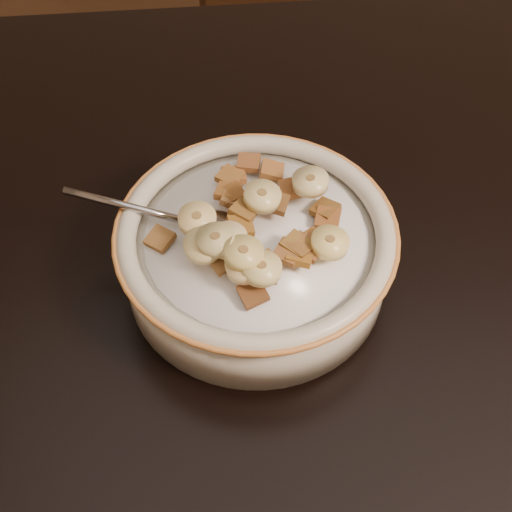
{
  "coord_description": "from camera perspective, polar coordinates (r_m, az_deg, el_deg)",
  "views": [
    {
      "loc": [
        -0.29,
        -0.37,
        1.26
      ],
      "look_at": [
        -0.27,
        0.01,
        0.78
      ],
      "focal_mm": 50.0,
      "sensor_mm": 36.0,
      "label": 1
    }
  ],
  "objects": [
    {
      "name": "banana_slice_10",
      "position": [
        0.57,
        -4.73,
        2.94
      ],
      "size": [
        0.03,
        0.03,
        0.01
      ],
      "primitive_type": "cylinder",
      "rotation": [
        0.04,
        -0.09,
        1.47
      ],
      "color": "#E8C87A",
      "rests_on": "milk"
    },
    {
      "name": "cereal_square_21",
      "position": [
        0.59,
        -7.7,
        1.36
      ],
      "size": [
        0.03,
        0.03,
        0.01
      ],
      "primitive_type": "cube",
      "rotation": [
        -0.17,
        0.04,
        2.49
      ],
      "color": "brown",
      "rests_on": "milk"
    },
    {
      "name": "cereal_square_16",
      "position": [
        0.63,
        1.29,
        6.88
      ],
      "size": [
        0.02,
        0.02,
        0.01
      ],
      "primitive_type": "cube",
      "rotation": [
        0.23,
        0.04,
        1.39
      ],
      "color": "brown",
      "rests_on": "milk"
    },
    {
      "name": "banana_slice_4",
      "position": [
        0.56,
        -4.24,
        0.86
      ],
      "size": [
        0.04,
        0.04,
        0.01
      ],
      "primitive_type": "cylinder",
      "rotation": [
        -0.07,
        -0.12,
        1.73
      ],
      "color": "#ECDA85",
      "rests_on": "milk"
    },
    {
      "name": "banana_slice_1",
      "position": [
        0.55,
        -2.33,
        1.26
      ],
      "size": [
        0.03,
        0.03,
        0.01
      ],
      "primitive_type": "cylinder",
      "rotation": [
        -0.03,
        -0.03,
        0.06
      ],
      "color": "beige",
      "rests_on": "milk"
    },
    {
      "name": "cereal_square_4",
      "position": [
        0.57,
        -3.0,
        0.83
      ],
      "size": [
        0.03,
        0.03,
        0.01
      ],
      "primitive_type": "cube",
      "rotation": [
        0.06,
        -0.02,
        0.32
      ],
      "color": "brown",
      "rests_on": "milk"
    },
    {
      "name": "cereal_square_8",
      "position": [
        0.6,
        -1.77,
        4.6
      ],
      "size": [
        0.03,
        0.03,
        0.01
      ],
      "primitive_type": "cube",
      "rotation": [
        0.2,
        0.15,
        1.28
      ],
      "color": "brown",
      "rests_on": "milk"
    },
    {
      "name": "milk",
      "position": [
        0.59,
        -0.0,
        1.45
      ],
      "size": [
        0.19,
        0.19,
        0.0
      ],
      "primitive_type": "cylinder",
      "color": "white",
      "rests_on": "cereal_bowl"
    },
    {
      "name": "cereal_square_0",
      "position": [
        0.61,
        5.55,
        3.75
      ],
      "size": [
        0.03,
        0.03,
        0.01
      ],
      "primitive_type": "cube",
      "rotation": [
        -0.17,
        0.0,
        0.82
      ],
      "color": "brown",
      "rests_on": "milk"
    },
    {
      "name": "banana_slice_0",
      "position": [
        0.57,
        5.92,
        1.06
      ],
      "size": [
        0.04,
        0.04,
        0.01
      ],
      "primitive_type": "cylinder",
      "rotation": [
        0.04,
        0.06,
        0.51
      ],
      "color": "#FFD57B",
      "rests_on": "milk"
    },
    {
      "name": "banana_slice_5",
      "position": [
        0.54,
        -1.01,
        0.22
      ],
      "size": [
        0.04,
        0.04,
        0.01
      ],
      "primitive_type": "cylinder",
      "rotation": [
        0.09,
        -0.09,
        2.2
      ],
      "color": "#F0D075",
      "rests_on": "milk"
    },
    {
      "name": "cereal_square_1",
      "position": [
        0.57,
        3.57,
        0.02
      ],
      "size": [
        0.03,
        0.03,
        0.01
      ],
      "primitive_type": "cube",
      "rotation": [
        0.18,
        -0.02,
        2.8
      ],
      "color": "brown",
      "rests_on": "milk"
    },
    {
      "name": "banana_slice_3",
      "position": [
        0.58,
        0.5,
        4.79
      ],
      "size": [
        0.04,
        0.04,
        0.01
      ],
      "primitive_type": "cylinder",
      "rotation": [
        0.01,
        -0.14,
        2.81
      ],
      "color": "tan",
      "rests_on": "milk"
    },
    {
      "name": "chair",
      "position": [
        1.45,
        3.15,
        16.26
      ],
      "size": [
        0.48,
        0.48,
        0.84
      ],
      "primitive_type": "cube",
      "rotation": [
        0.0,
        0.0,
        0.34
      ],
      "color": "black",
      "rests_on": "floor"
    },
    {
      "name": "banana_slice_7",
      "position": [
        0.54,
        0.45,
        -1.01
      ],
      "size": [
        0.04,
        0.04,
        0.01
      ],
      "primitive_type": "cylinder",
      "rotation": [
        0.07,
        0.02,
        2.21
      ],
      "color": "#F1E28C",
      "rests_on": "milk"
    },
    {
      "name": "cereal_square_15",
      "position": [
        0.55,
        -0.25,
        -3.01
      ],
      "size": [
        0.03,
        0.03,
        0.01
      ],
      "primitive_type": "cube",
      "rotation": [
        0.2,
        -0.14,
        0.37
      ],
      "color": "brown",
      "rests_on": "milk"
    },
    {
      "name": "cereal_square_20",
      "position": [
        0.55,
        0.66,
        -1.28
      ],
      "size": [
        0.02,
        0.02,
        0.01
      ],
      "primitive_type": "cube",
      "rotation": [
        -0.16,
        0.09,
        3.02
      ],
      "color": "brown",
      "rests_on": "milk"
    },
    {
      "name": "banana_slice_8",
      "position": [
        0.55,
        -3.25,
        1.3
      ],
      "size": [
        0.03,
        0.03,
        0.01
      ],
      "primitive_type": "cylinder",
      "rotation": [
        0.05,
        0.08,
        3.1
      ],
      "color": "#D1C876",
      "rests_on": "milk"
    },
    {
      "name": "banana_slice_6",
      "position": [
        0.56,
        -2.22,
        1.25
      ],
      "size": [
        0.04,
        0.04,
        0.02
      ],
      "primitive_type": "cylinder",
      "rotation": [
        -0.12,
        -0.13,
        2.14
      ],
      "color": "beige",
      "rests_on": "milk"
    },
    {
      "name": "banana_slice_2",
      "position": [
        0.6,
        4.36,
        5.94
      ],
      "size": [
        0.04,
        0.04,
        0.01
      ],
      "primitive_type": "cylinder",
      "rotation": [
        -0.05,
        -0.05,
        0.33
      ],
      "color": "#F4E297",
      "rests_on": "milk"
    },
    {
      "name": "cereal_square_14",
      "position": [
        0.57,
        3.59,
        0.83
      ],
      "size": [
        0.03,
        0.03,
        0.01
      ],
      "primitive_type": "cube",
      "rotation": [
        0.07,
        -0.04,
        2.32
      ],
      "color": "brown",
      "rests_on": "milk"
    },
    {
      "name": "banana_slice_9",
      "position": [
        0.55,
        -0.87,
        -0.76
      ],
      "size": [
        0.04,
        0.04,
        0.01
      ],
      "primitive_type": "cylinder",
      "rotation": [
        -0.14,
        0.05,
        1.89
      ],
      "color": "#FFDA84",
      "rests_on": "milk"
    },
    {
      "name": "cereal_square_6",
      "position": [
        0.58,
        -1.25,
        3.02
      ],
      "size": [
        0.03,
        0.03,
        0.01
      ],
      "primitive_type": "cube",
      "rotation": [
        0.13,
        -0.03,
        2.78
      ],
      "color": "brown",
      "rests_on": "milk"
    },
    {
      "name": "cereal_square_13",
      "position": [
        0.57,
        2.62,
        0.33
      ],
      "size": [
        0.03,
        0.03,
        0.01
      ],
      "primitive_type": "cube",
      "rotation": [
        -0.15,
        0.01,
        2.55
      ],
      "color": "brown",
      "rests_on": "milk"
    },
    {
      "name": "cereal_square_3",
      "position": [
        0.6,
        -1.94,
        4.96
      ],
      "size": [
        0.03,
        0.03,
        0.01
      ],
      "primitive_type": "cube",
      "rotation": [
        -0.13,
        0.08,
        1.99
      ],
      "color": "brown",
      "rests_on": "milk"
    },
    {
      "name": "cereal_square_11",
      "position": [
        0.6,
        1.6,
        4.28
      ],
      "size": [
        0.03,
        0.03,
        0.01
      ],
      "primitive_type": "cube",
      "rotation": [
        -0.01,
        -0.15,
        2.82
      ],
      "color": "brown",
      "rests_on": "milk"
    },
    {
      "name": "cereal_square_18",
      "position": [
        0.57,
        -1.25,
        2.39
      ],
      "size": [
        0.02,
        0.02,
        0.01
      ],
      "primitive_type": "cube",
      "rotation": [
        0.22,
        0.08,
        1.69
      ],
      "color": "brown",
      "rests_on": "milk"
    },
    {
      "name": "cereal_square_7",
      "position": [
        0.63,
        -1.8,
        6.47
      ],
      "size": [
        0.02,
        0.02,
        0.01
      ],
      "primitive_type": "cube",
      "rotation": [
        0.12,
        0.1,
        1.72
      ],
      "color": "brown",
      "rests_on": "milk"
    },
    {
      "name": "cereal_square_5",
      "position": [
        0.58,
        -0.95,
        3.63
      ],
      "size": [
        0.03,
        0.03,
        0.01
      ],
      "primitive_type": "cube",
      "rotation": [
        0.18,
        -0.14,
        2.56
      ],
      "color": "brown",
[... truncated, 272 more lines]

